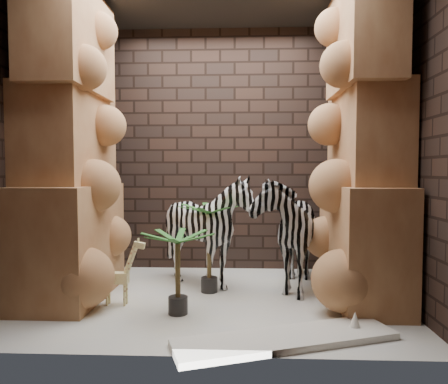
{
  "coord_description": "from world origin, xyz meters",
  "views": [
    {
      "loc": [
        0.27,
        -3.93,
        1.24
      ],
      "look_at": [
        0.1,
        0.15,
        1.03
      ],
      "focal_mm": 33.07,
      "sensor_mm": 36.0,
      "label": 1
    }
  ],
  "objects_px": {
    "zebra_right": "(286,222)",
    "palm_front": "(209,247)",
    "palm_back": "(178,272)",
    "zebra_left": "(208,237)",
    "giraffe_toy": "(116,271)",
    "surfboard": "(286,339)"
  },
  "relations": [
    {
      "from": "zebra_right",
      "to": "palm_front",
      "type": "height_order",
      "value": "zebra_right"
    },
    {
      "from": "zebra_right",
      "to": "palm_back",
      "type": "height_order",
      "value": "zebra_right"
    },
    {
      "from": "zebra_left",
      "to": "palm_back",
      "type": "bearing_deg",
      "value": -107.79
    },
    {
      "from": "giraffe_toy",
      "to": "palm_front",
      "type": "xyz_separation_m",
      "value": [
        0.82,
        0.44,
        0.14
      ]
    },
    {
      "from": "palm_front",
      "to": "zebra_left",
      "type": "bearing_deg",
      "value": 100.0
    },
    {
      "from": "palm_back",
      "to": "surfboard",
      "type": "height_order",
      "value": "palm_back"
    },
    {
      "from": "giraffe_toy",
      "to": "palm_front",
      "type": "relative_size",
      "value": 0.7
    },
    {
      "from": "zebra_right",
      "to": "palm_back",
      "type": "xyz_separation_m",
      "value": [
        -1.02,
        -0.89,
        -0.33
      ]
    },
    {
      "from": "zebra_right",
      "to": "giraffe_toy",
      "type": "bearing_deg",
      "value": -148.51
    },
    {
      "from": "palm_back",
      "to": "zebra_left",
      "type": "bearing_deg",
      "value": 76.76
    },
    {
      "from": "zebra_left",
      "to": "palm_front",
      "type": "height_order",
      "value": "zebra_left"
    },
    {
      "from": "giraffe_toy",
      "to": "palm_back",
      "type": "xyz_separation_m",
      "value": [
        0.6,
        -0.22,
        0.05
      ]
    },
    {
      "from": "zebra_left",
      "to": "giraffe_toy",
      "type": "height_order",
      "value": "zebra_left"
    },
    {
      "from": "surfboard",
      "to": "palm_front",
      "type": "bearing_deg",
      "value": 98.9
    },
    {
      "from": "zebra_left",
      "to": "surfboard",
      "type": "height_order",
      "value": "zebra_left"
    },
    {
      "from": "zebra_right",
      "to": "surfboard",
      "type": "distance_m",
      "value": 1.6
    },
    {
      "from": "zebra_left",
      "to": "zebra_right",
      "type": "bearing_deg",
      "value": 0.43
    },
    {
      "from": "zebra_right",
      "to": "surfboard",
      "type": "bearing_deg",
      "value": -86.83
    },
    {
      "from": "palm_front",
      "to": "giraffe_toy",
      "type": "bearing_deg",
      "value": -152.17
    },
    {
      "from": "surfboard",
      "to": "zebra_left",
      "type": "bearing_deg",
      "value": 96.98
    },
    {
      "from": "palm_front",
      "to": "palm_back",
      "type": "height_order",
      "value": "palm_front"
    },
    {
      "from": "palm_front",
      "to": "palm_back",
      "type": "bearing_deg",
      "value": -108.66
    }
  ]
}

